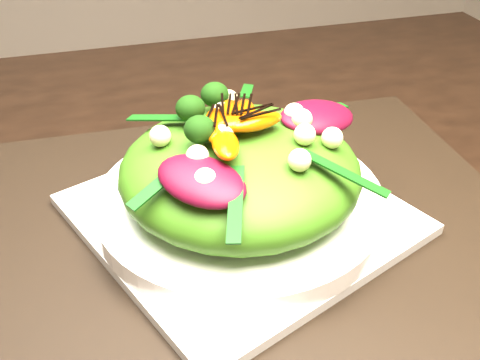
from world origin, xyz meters
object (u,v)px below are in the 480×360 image
object	(u,v)px
dining_table	(28,239)
lettuce_mound	(240,170)
salad_bowl	(240,201)
orange_segment	(217,121)
plate_base	(240,214)
placemat	(240,220)

from	to	relation	value
dining_table	lettuce_mound	size ratio (longest dim) A/B	7.11
salad_bowl	orange_segment	world-z (taller)	orange_segment
salad_bowl	plate_base	bearing A→B (deg)	0.00
dining_table	orange_segment	world-z (taller)	dining_table
placemat	dining_table	bearing A→B (deg)	165.01
dining_table	orange_segment	distance (m)	0.23
orange_segment	salad_bowl	bearing A→B (deg)	-46.35
placemat	plate_base	bearing A→B (deg)	0.00
lettuce_mound	salad_bowl	bearing A→B (deg)	90.00
placemat	plate_base	size ratio (longest dim) A/B	2.01
dining_table	plate_base	distance (m)	0.22
lettuce_mound	dining_table	bearing A→B (deg)	165.01
salad_bowl	orange_segment	size ratio (longest dim) A/B	4.90
salad_bowl	placemat	bearing A→B (deg)	0.00
lettuce_mound	orange_segment	world-z (taller)	orange_segment
placemat	salad_bowl	bearing A→B (deg)	0.00
plate_base	orange_segment	world-z (taller)	orange_segment
placemat	lettuce_mound	bearing A→B (deg)	-90.00
orange_segment	placemat	bearing A→B (deg)	-46.35
plate_base	orange_segment	distance (m)	0.10
plate_base	orange_segment	bearing A→B (deg)	133.65
dining_table	salad_bowl	xyz separation A→B (m)	(0.21, -0.06, 0.05)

